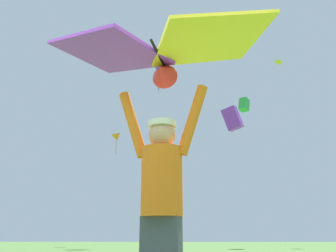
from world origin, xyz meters
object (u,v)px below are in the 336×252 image
distant_kite_purple_overhead_distant (232,119)px  distant_kite_orange_high_left (116,137)px  distant_kite_purple_low_right (72,49)px  distant_kite_green_high_right (244,105)px  distant_kite_yellow_mid_right (278,62)px  distant_kite_blue_low_left (159,69)px  held_stunt_kite (160,52)px  kite_flyer_person (162,202)px

distant_kite_purple_overhead_distant → distant_kite_orange_high_left: bearing=111.6°
distant_kite_orange_high_left → distant_kite_purple_low_right: (-4.87, -1.46, 9.30)m
distant_kite_green_high_right → distant_kite_yellow_mid_right: size_ratio=1.36×
distant_kite_purple_overhead_distant → distant_kite_yellow_mid_right: bearing=69.6°
distant_kite_blue_low_left → held_stunt_kite: bearing=-85.4°
kite_flyer_person → distant_kite_yellow_mid_right: (11.23, 33.98, 19.26)m
held_stunt_kite → distant_kite_purple_overhead_distant: (1.89, 8.86, 2.40)m
distant_kite_purple_overhead_distant → distant_kite_yellow_mid_right: size_ratio=0.97×
kite_flyer_person → distant_kite_yellow_mid_right: distant_kite_yellow_mid_right is taller
kite_flyer_person → distant_kite_orange_high_left: bearing=102.4°
distant_kite_purple_overhead_distant → distant_kite_purple_low_right: distant_kite_purple_low_right is taller
distant_kite_orange_high_left → distant_kite_blue_low_left: bearing=-5.0°
distant_kite_green_high_right → distant_kite_yellow_mid_right: 11.16m
distant_kite_yellow_mid_right → distant_kite_green_high_right: bearing=-131.8°
distant_kite_blue_low_left → distant_kite_yellow_mid_right: (13.67, 3.97, 2.61)m
kite_flyer_person → distant_kite_orange_high_left: distant_kite_orange_high_left is taller
distant_kite_green_high_right → distant_kite_yellow_mid_right: distant_kite_yellow_mid_right is taller
held_stunt_kite → distant_kite_yellow_mid_right: size_ratio=2.06×
distant_kite_orange_high_left → distant_kite_green_high_right: bearing=-11.2°
distant_kite_blue_low_left → distant_kite_yellow_mid_right: bearing=16.2°
distant_kite_orange_high_left → distant_kite_purple_low_right: bearing=-163.4°
distant_kite_purple_overhead_distant → kite_flyer_person: bearing=-102.1°
kite_flyer_person → distant_kite_purple_low_right: distant_kite_purple_low_right is taller
distant_kite_green_high_right → distant_kite_blue_low_left: size_ratio=0.42×
distant_kite_purple_low_right → distant_kite_blue_low_left: 9.38m
distant_kite_purple_low_right → distant_kite_yellow_mid_right: distant_kite_yellow_mid_right is taller
held_stunt_kite → distant_kite_green_high_right: size_ratio=1.51×
distant_kite_purple_overhead_distant → distant_kite_blue_low_left: distant_kite_blue_low_left is taller
kite_flyer_person → distant_kite_purple_low_right: (-11.55, 28.92, 18.63)m
held_stunt_kite → distant_kite_purple_overhead_distant: bearing=78.0°
held_stunt_kite → distant_kite_green_high_right: 30.40m
held_stunt_kite → distant_kite_blue_low_left: (-2.43, 30.10, 15.34)m
distant_kite_purple_low_right → distant_kite_blue_low_left: distant_kite_purple_low_right is taller
distant_kite_purple_overhead_distant → distant_kite_green_high_right: (3.92, 19.14, 7.94)m
distant_kite_purple_low_right → distant_kite_yellow_mid_right: bearing=12.5°
distant_kite_blue_low_left → distant_kite_purple_low_right: bearing=-173.2°
distant_kite_orange_high_left → distant_kite_yellow_mid_right: (17.90, 3.60, 9.93)m
kite_flyer_person → distant_kite_orange_high_left: size_ratio=0.83×
held_stunt_kite → distant_kite_purple_overhead_distant: size_ratio=2.13×
kite_flyer_person → distant_kite_purple_low_right: bearing=111.8°
distant_kite_purple_low_right → distant_kite_green_high_right: distant_kite_purple_low_right is taller
distant_kite_orange_high_left → distant_kite_yellow_mid_right: size_ratio=2.36×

